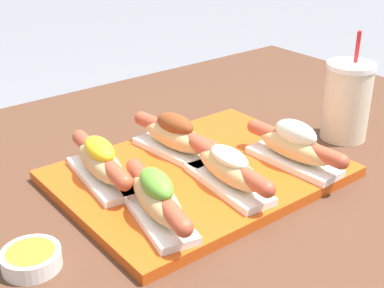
{
  "coord_description": "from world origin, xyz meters",
  "views": [
    {
      "loc": [
        -0.53,
        -0.65,
        1.2
      ],
      "look_at": [
        -0.02,
        -0.0,
        0.81
      ],
      "focal_mm": 50.0,
      "sensor_mm": 36.0,
      "label": 1
    }
  ],
  "objects_px": {
    "serving_tray": "(199,174)",
    "hot_dog_4": "(175,136)",
    "hot_dog_1": "(229,169)",
    "hot_dog_2": "(295,146)",
    "hot_dog_3": "(101,162)",
    "hot_dog_0": "(157,198)",
    "sauce_bowl": "(31,258)",
    "drink_cup": "(347,101)"
  },
  "relations": [
    {
      "from": "serving_tray",
      "to": "hot_dog_4",
      "type": "bearing_deg",
      "value": 86.83
    },
    {
      "from": "hot_dog_4",
      "to": "drink_cup",
      "type": "bearing_deg",
      "value": -20.22
    },
    {
      "from": "hot_dog_1",
      "to": "sauce_bowl",
      "type": "distance_m",
      "value": 0.33
    },
    {
      "from": "serving_tray",
      "to": "hot_dog_0",
      "type": "relative_size",
      "value": 2.22
    },
    {
      "from": "hot_dog_1",
      "to": "hot_dog_4",
      "type": "xyz_separation_m",
      "value": [
        0.01,
        0.15,
        0.0
      ]
    },
    {
      "from": "hot_dog_2",
      "to": "hot_dog_4",
      "type": "bearing_deg",
      "value": 129.91
    },
    {
      "from": "hot_dog_1",
      "to": "hot_dog_3",
      "type": "bearing_deg",
      "value": 135.55
    },
    {
      "from": "hot_dog_1",
      "to": "hot_dog_3",
      "type": "relative_size",
      "value": 1.0
    },
    {
      "from": "hot_dog_3",
      "to": "hot_dog_0",
      "type": "bearing_deg",
      "value": -87.54
    },
    {
      "from": "hot_dog_1",
      "to": "serving_tray",
      "type": "bearing_deg",
      "value": 88.56
    },
    {
      "from": "hot_dog_1",
      "to": "hot_dog_2",
      "type": "relative_size",
      "value": 1.0
    },
    {
      "from": "hot_dog_0",
      "to": "drink_cup",
      "type": "distance_m",
      "value": 0.48
    },
    {
      "from": "hot_dog_1",
      "to": "hot_dog_2",
      "type": "distance_m",
      "value": 0.14
    },
    {
      "from": "hot_dog_3",
      "to": "drink_cup",
      "type": "distance_m",
      "value": 0.5
    },
    {
      "from": "hot_dog_0",
      "to": "hot_dog_2",
      "type": "distance_m",
      "value": 0.28
    },
    {
      "from": "hot_dog_1",
      "to": "drink_cup",
      "type": "height_order",
      "value": "drink_cup"
    },
    {
      "from": "hot_dog_2",
      "to": "drink_cup",
      "type": "distance_m",
      "value": 0.2
    },
    {
      "from": "hot_dog_3",
      "to": "sauce_bowl",
      "type": "height_order",
      "value": "hot_dog_3"
    },
    {
      "from": "hot_dog_1",
      "to": "hot_dog_4",
      "type": "relative_size",
      "value": 1.0
    },
    {
      "from": "serving_tray",
      "to": "hot_dog_4",
      "type": "height_order",
      "value": "hot_dog_4"
    },
    {
      "from": "hot_dog_0",
      "to": "hot_dog_4",
      "type": "bearing_deg",
      "value": 46.16
    },
    {
      "from": "hot_dog_3",
      "to": "sauce_bowl",
      "type": "bearing_deg",
      "value": -145.67
    },
    {
      "from": "hot_dog_2",
      "to": "hot_dog_4",
      "type": "height_order",
      "value": "hot_dog_2"
    },
    {
      "from": "hot_dog_0",
      "to": "serving_tray",
      "type": "bearing_deg",
      "value": 29.16
    },
    {
      "from": "hot_dog_2",
      "to": "sauce_bowl",
      "type": "height_order",
      "value": "hot_dog_2"
    },
    {
      "from": "hot_dog_0",
      "to": "hot_dog_1",
      "type": "height_order",
      "value": "hot_dog_0"
    },
    {
      "from": "hot_dog_2",
      "to": "hot_dog_3",
      "type": "xyz_separation_m",
      "value": [
        -0.29,
        0.16,
        -0.0
      ]
    },
    {
      "from": "hot_dog_4",
      "to": "drink_cup",
      "type": "xyz_separation_m",
      "value": [
        0.33,
        -0.12,
        0.02
      ]
    },
    {
      "from": "hot_dog_0",
      "to": "hot_dog_1",
      "type": "relative_size",
      "value": 0.98
    },
    {
      "from": "hot_dog_4",
      "to": "serving_tray",
      "type": "bearing_deg",
      "value": -93.17
    },
    {
      "from": "serving_tray",
      "to": "hot_dog_2",
      "type": "xyz_separation_m",
      "value": [
        0.14,
        -0.09,
        0.04
      ]
    },
    {
      "from": "serving_tray",
      "to": "hot_dog_3",
      "type": "height_order",
      "value": "hot_dog_3"
    },
    {
      "from": "hot_dog_3",
      "to": "drink_cup",
      "type": "bearing_deg",
      "value": -13.57
    },
    {
      "from": "serving_tray",
      "to": "hot_dog_2",
      "type": "bearing_deg",
      "value": -32.23
    },
    {
      "from": "hot_dog_4",
      "to": "sauce_bowl",
      "type": "bearing_deg",
      "value": -159.41
    },
    {
      "from": "sauce_bowl",
      "to": "hot_dog_3",
      "type": "bearing_deg",
      "value": 34.33
    },
    {
      "from": "hot_dog_2",
      "to": "sauce_bowl",
      "type": "bearing_deg",
      "value": 175.29
    },
    {
      "from": "sauce_bowl",
      "to": "drink_cup",
      "type": "distance_m",
      "value": 0.66
    },
    {
      "from": "sauce_bowl",
      "to": "serving_tray",
      "type": "bearing_deg",
      "value": 8.69
    },
    {
      "from": "serving_tray",
      "to": "sauce_bowl",
      "type": "xyz_separation_m",
      "value": [
        -0.32,
        -0.05,
        0.0
      ]
    },
    {
      "from": "hot_dog_0",
      "to": "hot_dog_3",
      "type": "xyz_separation_m",
      "value": [
        -0.01,
        0.15,
        -0.0
      ]
    },
    {
      "from": "hot_dog_2",
      "to": "drink_cup",
      "type": "relative_size",
      "value": 1.0
    }
  ]
}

